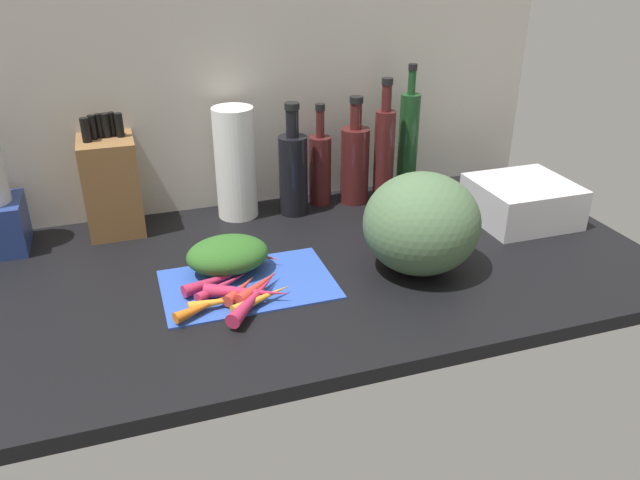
# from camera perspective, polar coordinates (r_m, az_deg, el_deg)

# --- Properties ---
(ground_plane) EXTENTS (1.70, 0.80, 0.03)m
(ground_plane) POSITION_cam_1_polar(r_m,az_deg,el_deg) (1.38, -4.83, -3.03)
(ground_plane) COLOR black
(wall_back) EXTENTS (1.70, 0.03, 0.60)m
(wall_back) POSITION_cam_1_polar(r_m,az_deg,el_deg) (1.62, -8.67, 13.27)
(wall_back) COLOR #BCB7AD
(wall_back) RESTS_ON ground_plane
(cutting_board) EXTENTS (0.35, 0.23, 0.01)m
(cutting_board) POSITION_cam_1_polar(r_m,az_deg,el_deg) (1.30, -6.53, -3.94)
(cutting_board) COLOR #2D51B7
(cutting_board) RESTS_ON ground_plane
(carrot_0) EXTENTS (0.17, 0.09, 0.03)m
(carrot_0) POSITION_cam_1_polar(r_m,az_deg,el_deg) (1.24, -6.63, -4.70)
(carrot_0) COLOR #B2264C
(carrot_0) RESTS_ON cutting_board
(carrot_1) EXTENTS (0.12, 0.09, 0.02)m
(carrot_1) POSITION_cam_1_polar(r_m,az_deg,el_deg) (1.27, -8.77, -4.08)
(carrot_1) COLOR #B2264C
(carrot_1) RESTS_ON cutting_board
(carrot_2) EXTENTS (0.12, 0.11, 0.03)m
(carrot_2) POSITION_cam_1_polar(r_m,az_deg,el_deg) (1.26, -5.55, -4.13)
(carrot_2) COLOR red
(carrot_2) RESTS_ON cutting_board
(carrot_3) EXTENTS (0.09, 0.09, 0.02)m
(carrot_3) POSITION_cam_1_polar(r_m,az_deg,el_deg) (1.25, -7.20, -4.42)
(carrot_3) COLOR red
(carrot_3) RESTS_ON cutting_board
(carrot_4) EXTENTS (0.13, 0.16, 0.03)m
(carrot_4) POSITION_cam_1_polar(r_m,az_deg,el_deg) (1.22, -6.02, -5.22)
(carrot_4) COLOR #B2264C
(carrot_4) RESTS_ON cutting_board
(carrot_5) EXTENTS (0.16, 0.08, 0.03)m
(carrot_5) POSITION_cam_1_polar(r_m,az_deg,el_deg) (1.29, -9.03, -3.48)
(carrot_5) COLOR #B2264C
(carrot_5) RESTS_ON cutting_board
(carrot_6) EXTENTS (0.14, 0.08, 0.02)m
(carrot_6) POSITION_cam_1_polar(r_m,az_deg,el_deg) (1.22, -5.21, -5.23)
(carrot_6) COLOR orange
(carrot_6) RESTS_ON cutting_board
(carrot_7) EXTENTS (0.12, 0.02, 0.02)m
(carrot_7) POSITION_cam_1_polar(r_m,az_deg,el_deg) (1.22, -8.97, -5.51)
(carrot_7) COLOR orange
(carrot_7) RESTS_ON cutting_board
(carrot_8) EXTENTS (0.11, 0.07, 0.02)m
(carrot_8) POSITION_cam_1_polar(r_m,az_deg,el_deg) (1.21, -10.63, -5.97)
(carrot_8) COLOR orange
(carrot_8) RESTS_ON cutting_board
(carrot_9) EXTENTS (0.12, 0.12, 0.02)m
(carrot_9) POSITION_cam_1_polar(r_m,az_deg,el_deg) (1.39, -6.14, -1.22)
(carrot_9) COLOR red
(carrot_9) RESTS_ON cutting_board
(carrot_greens_pile) EXTENTS (0.17, 0.13, 0.07)m
(carrot_greens_pile) POSITION_cam_1_polar(r_m,az_deg,el_deg) (1.33, -8.36, -1.32)
(carrot_greens_pile) COLOR #2D6023
(carrot_greens_pile) RESTS_ON cutting_board
(winter_squash) EXTENTS (0.25, 0.24, 0.21)m
(winter_squash) POSITION_cam_1_polar(r_m,az_deg,el_deg) (1.33, 9.17, 1.49)
(winter_squash) COLOR #4C6B47
(winter_squash) RESTS_ON ground_plane
(knife_block) EXTENTS (0.13, 0.14, 0.28)m
(knife_block) POSITION_cam_1_polar(r_m,az_deg,el_deg) (1.57, -18.36, 4.82)
(knife_block) COLOR brown
(knife_block) RESTS_ON ground_plane
(paper_towel_roll) EXTENTS (0.10, 0.10, 0.28)m
(paper_towel_roll) POSITION_cam_1_polar(r_m,az_deg,el_deg) (1.58, -7.72, 6.89)
(paper_towel_roll) COLOR white
(paper_towel_roll) RESTS_ON ground_plane
(bottle_0) EXTENTS (0.07, 0.07, 0.29)m
(bottle_0) POSITION_cam_1_polar(r_m,az_deg,el_deg) (1.59, -2.44, 6.24)
(bottle_0) COLOR black
(bottle_0) RESTS_ON ground_plane
(bottle_1) EXTENTS (0.06, 0.06, 0.27)m
(bottle_1) POSITION_cam_1_polar(r_m,az_deg,el_deg) (1.65, 0.01, 6.59)
(bottle_1) COLOR #471919
(bottle_1) RESTS_ON ground_plane
(bottle_2) EXTENTS (0.07, 0.07, 0.28)m
(bottle_2) POSITION_cam_1_polar(r_m,az_deg,el_deg) (1.66, 3.17, 7.04)
(bottle_2) COLOR #471919
(bottle_2) RESTS_ON ground_plane
(bottle_3) EXTENTS (0.05, 0.05, 0.33)m
(bottle_3) POSITION_cam_1_polar(r_m,az_deg,el_deg) (1.66, 5.82, 7.86)
(bottle_3) COLOR #471919
(bottle_3) RESTS_ON ground_plane
(bottle_4) EXTENTS (0.05, 0.05, 0.35)m
(bottle_4) POSITION_cam_1_polar(r_m,az_deg,el_deg) (1.72, 7.98, 8.71)
(bottle_4) COLOR #19421E
(bottle_4) RESTS_ON ground_plane
(dish_rack) EXTENTS (0.23, 0.22, 0.10)m
(dish_rack) POSITION_cam_1_polar(r_m,az_deg,el_deg) (1.65, 17.82, 3.36)
(dish_rack) COLOR silver
(dish_rack) RESTS_ON ground_plane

